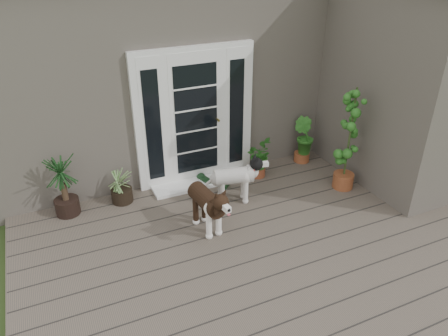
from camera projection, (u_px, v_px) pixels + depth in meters
name	position (u px, v px, depth m)	size (l,w,h in m)	color
deck	(275.00, 257.00, 5.40)	(6.20, 4.60, 0.12)	#6B5B4C
house_main	(166.00, 61.00, 8.09)	(7.40, 4.00, 3.10)	#665E54
house_wing	(407.00, 89.00, 6.61)	(1.60, 2.40, 3.10)	#665E54
door_unit	(195.00, 117.00, 6.54)	(1.90, 0.14, 2.15)	white
door_step	(202.00, 182.00, 6.89)	(1.60, 0.40, 0.05)	white
brindle_dog	(207.00, 208.00, 5.66)	(0.35, 0.82, 0.69)	#301D11
white_dog	(233.00, 183.00, 6.27)	(0.33, 0.77, 0.64)	white
spider_plant	(121.00, 185.00, 6.30)	(0.53, 0.53, 0.56)	#7E9E61
yucca	(63.00, 185.00, 5.93)	(0.65, 0.65, 0.94)	black
herb_a	(258.00, 161.00, 6.98)	(0.44, 0.44, 0.55)	#185419
herb_b	(303.00, 146.00, 7.44)	(0.39, 0.39, 0.59)	#1B4E16
herb_c	(330.00, 141.00, 7.66)	(0.36, 0.36, 0.56)	#1B5F1C
sapling	(349.00, 138.00, 6.39)	(0.50, 0.50, 1.70)	#234B15
clog_left	(205.00, 180.00, 6.89)	(0.16, 0.34, 0.10)	black
clog_right	(226.00, 183.00, 6.80)	(0.14, 0.30, 0.09)	black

